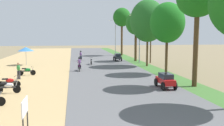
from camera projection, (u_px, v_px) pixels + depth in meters
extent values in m
cylinder|color=black|center=(1.00, 101.00, 14.77)|extent=(0.56, 0.06, 0.56)
cylinder|color=#A5A8AD|center=(0.00, 97.00, 14.73)|extent=(0.26, 0.05, 0.68)
cylinder|color=black|center=(17.00, 89.00, 18.05)|extent=(0.56, 0.06, 0.56)
cube|color=#333338|center=(8.00, 87.00, 17.93)|extent=(1.12, 0.12, 0.12)
ellipsoid|color=silver|center=(9.00, 85.00, 17.93)|extent=(0.64, 0.28, 0.32)
cube|color=black|center=(4.00, 84.00, 17.86)|extent=(0.44, 0.20, 0.10)
cylinder|color=#A5A8AD|center=(16.00, 86.00, 18.01)|extent=(0.26, 0.05, 0.68)
cylinder|color=black|center=(15.00, 81.00, 17.96)|extent=(0.04, 0.54, 0.04)
cylinder|color=black|center=(17.00, 84.00, 19.92)|extent=(0.56, 0.06, 0.56)
cylinder|color=black|center=(1.00, 85.00, 19.73)|extent=(0.56, 0.06, 0.56)
cube|color=#333338|center=(9.00, 82.00, 19.80)|extent=(1.12, 0.12, 0.12)
ellipsoid|color=red|center=(10.00, 80.00, 19.80)|extent=(0.64, 0.28, 0.32)
cube|color=black|center=(5.00, 79.00, 19.73)|extent=(0.44, 0.20, 0.10)
cylinder|color=#A5A8AD|center=(16.00, 81.00, 19.88)|extent=(0.26, 0.05, 0.68)
cylinder|color=black|center=(15.00, 76.00, 19.83)|extent=(0.04, 0.54, 0.04)
cylinder|color=black|center=(33.00, 73.00, 25.93)|extent=(0.56, 0.06, 0.56)
cylinder|color=black|center=(21.00, 73.00, 25.73)|extent=(0.56, 0.06, 0.56)
cube|color=#333338|center=(27.00, 71.00, 25.81)|extent=(1.12, 0.12, 0.12)
ellipsoid|color=#14722D|center=(28.00, 70.00, 25.80)|extent=(0.64, 0.28, 0.32)
cube|color=black|center=(24.00, 69.00, 25.73)|extent=(0.44, 0.20, 0.10)
cylinder|color=#A5A8AD|center=(32.00, 70.00, 25.89)|extent=(0.26, 0.05, 0.68)
cylinder|color=black|center=(32.00, 67.00, 25.83)|extent=(0.04, 0.54, 0.04)
cylinder|color=#262628|center=(27.00, 120.00, 11.28)|extent=(0.06, 0.06, 0.80)
cube|color=white|center=(25.00, 107.00, 10.70)|extent=(0.04, 1.30, 0.70)
cylinder|color=#99999E|center=(26.00, 58.00, 34.46)|extent=(0.05, 0.05, 2.10)
cone|color=#3372BF|center=(26.00, 49.00, 34.32)|extent=(2.20, 2.20, 0.55)
cylinder|color=#33333D|center=(18.00, 75.00, 23.63)|extent=(0.14, 0.14, 0.82)
cylinder|color=#33333D|center=(20.00, 75.00, 23.60)|extent=(0.14, 0.14, 0.82)
ellipsoid|color=#338C3F|center=(18.00, 68.00, 23.53)|extent=(0.41, 0.33, 0.56)
sphere|color=#9E7556|center=(18.00, 64.00, 23.49)|extent=(0.22, 0.22, 0.22)
cylinder|color=#4C351E|center=(196.00, 48.00, 20.06)|extent=(0.40, 0.40, 6.35)
cylinder|color=#4C351E|center=(166.00, 54.00, 26.64)|extent=(0.29, 0.29, 4.35)
ellipsoid|color=#19681A|center=(167.00, 23.00, 26.25)|extent=(3.72, 3.72, 4.31)
cylinder|color=#4C351E|center=(147.00, 49.00, 33.22)|extent=(0.26, 0.26, 4.53)
ellipsoid|color=#215F22|center=(148.00, 21.00, 32.78)|extent=(4.71, 4.71, 5.63)
cylinder|color=#4C351E|center=(136.00, 45.00, 39.57)|extent=(0.40, 0.40, 5.04)
ellipsoid|color=#21681E|center=(136.00, 23.00, 39.16)|extent=(3.27, 3.27, 3.58)
cylinder|color=#4C351E|center=(122.00, 39.00, 49.99)|extent=(0.39, 0.39, 6.69)
ellipsoid|color=#195C17|center=(122.00, 17.00, 49.49)|extent=(3.57, 3.57, 3.75)
cylinder|color=gray|center=(140.00, 39.00, 36.69)|extent=(0.16, 0.16, 7.29)
cylinder|color=gray|center=(135.00, 15.00, 36.18)|extent=(1.40, 0.08, 0.08)
ellipsoid|color=silver|center=(131.00, 15.00, 36.08)|extent=(0.36, 0.20, 0.14)
cylinder|color=gray|center=(144.00, 15.00, 36.40)|extent=(1.40, 0.08, 0.08)
ellipsoid|color=silver|center=(149.00, 16.00, 36.52)|extent=(0.36, 0.20, 0.14)
cylinder|color=gray|center=(115.00, 36.00, 57.26)|extent=(0.16, 0.16, 7.71)
cylinder|color=gray|center=(112.00, 20.00, 56.72)|extent=(1.40, 0.08, 0.08)
ellipsoid|color=silver|center=(109.00, 20.00, 56.62)|extent=(0.36, 0.20, 0.14)
cylinder|color=gray|center=(118.00, 20.00, 56.94)|extent=(1.40, 0.08, 0.08)
ellipsoid|color=silver|center=(121.00, 20.00, 57.06)|extent=(0.36, 0.20, 0.14)
cylinder|color=brown|center=(151.00, 36.00, 37.20)|extent=(0.20, 0.20, 8.23)
cube|color=#473323|center=(151.00, 12.00, 36.78)|extent=(1.80, 0.10, 0.10)
cube|color=red|center=(165.00, 81.00, 19.65)|extent=(0.88, 2.25, 0.44)
cube|color=#232B38|center=(166.00, 76.00, 19.51)|extent=(0.81, 1.30, 0.40)
cylinder|color=black|center=(175.00, 86.00, 18.97)|extent=(0.11, 0.64, 0.64)
cylinder|color=black|center=(163.00, 86.00, 18.81)|extent=(0.11, 0.64, 0.64)
cylinder|color=black|center=(167.00, 82.00, 20.55)|extent=(0.11, 0.64, 0.64)
cylinder|color=black|center=(156.00, 82.00, 20.40)|extent=(0.11, 0.64, 0.64)
cube|color=#282D33|center=(118.00, 57.00, 39.93)|extent=(0.88, 2.25, 0.44)
cube|color=#232B38|center=(118.00, 55.00, 39.78)|extent=(0.81, 1.30, 0.40)
cylinder|color=black|center=(121.00, 59.00, 39.24)|extent=(0.11, 0.64, 0.64)
cylinder|color=black|center=(115.00, 59.00, 39.09)|extent=(0.11, 0.64, 0.64)
cylinder|color=black|center=(120.00, 58.00, 40.83)|extent=(0.11, 0.64, 0.64)
cylinder|color=black|center=(114.00, 58.00, 40.68)|extent=(0.11, 0.64, 0.64)
cylinder|color=black|center=(79.00, 68.00, 29.59)|extent=(0.06, 0.56, 0.56)
cylinder|color=black|center=(80.00, 69.00, 28.37)|extent=(0.06, 0.56, 0.56)
cube|color=#333338|center=(79.00, 67.00, 28.96)|extent=(0.12, 1.12, 0.12)
ellipsoid|color=#8C1E8C|center=(79.00, 66.00, 29.02)|extent=(0.28, 0.64, 0.32)
cube|color=black|center=(79.00, 65.00, 28.65)|extent=(0.20, 0.44, 0.10)
cylinder|color=#A5A8AD|center=(79.00, 66.00, 29.50)|extent=(0.05, 0.26, 0.68)
cylinder|color=black|center=(79.00, 63.00, 29.39)|extent=(0.54, 0.04, 0.04)
ellipsoid|color=#724C8C|center=(79.00, 61.00, 28.69)|extent=(0.36, 0.28, 0.64)
sphere|color=black|center=(79.00, 58.00, 28.68)|extent=(0.28, 0.28, 0.28)
cylinder|color=#2D2D38|center=(78.00, 67.00, 28.84)|extent=(0.12, 0.12, 0.48)
cylinder|color=#2D2D38|center=(81.00, 67.00, 28.88)|extent=(0.12, 0.12, 0.48)
cylinder|color=black|center=(91.00, 62.00, 35.60)|extent=(0.06, 0.56, 0.56)
cylinder|color=black|center=(91.00, 63.00, 34.39)|extent=(0.06, 0.56, 0.56)
cube|color=#333338|center=(91.00, 61.00, 34.97)|extent=(0.12, 1.12, 0.12)
ellipsoid|color=silver|center=(91.00, 60.00, 35.03)|extent=(0.28, 0.64, 0.32)
cube|color=black|center=(91.00, 60.00, 34.67)|extent=(0.20, 0.44, 0.10)
cylinder|color=#A5A8AD|center=(91.00, 60.00, 35.51)|extent=(0.05, 0.26, 0.68)
cylinder|color=black|center=(91.00, 58.00, 35.41)|extent=(0.54, 0.04, 0.04)
cylinder|color=black|center=(81.00, 59.00, 40.54)|extent=(0.06, 0.56, 0.56)
cylinder|color=black|center=(81.00, 59.00, 39.33)|extent=(0.06, 0.56, 0.56)
cube|color=#333338|center=(81.00, 58.00, 39.92)|extent=(0.12, 1.12, 0.12)
ellipsoid|color=#1E4CA5|center=(81.00, 57.00, 39.98)|extent=(0.28, 0.64, 0.32)
cube|color=black|center=(81.00, 57.00, 39.61)|extent=(0.20, 0.44, 0.10)
cylinder|color=#A5A8AD|center=(81.00, 57.00, 40.45)|extent=(0.05, 0.26, 0.68)
cylinder|color=black|center=(81.00, 55.00, 40.35)|extent=(0.54, 0.04, 0.04)
ellipsoid|color=#724C8C|center=(81.00, 54.00, 39.64)|extent=(0.36, 0.28, 0.64)
sphere|color=black|center=(81.00, 52.00, 39.64)|extent=(0.28, 0.28, 0.28)
cylinder|color=#2D2D38|center=(80.00, 58.00, 39.79)|extent=(0.12, 0.12, 0.48)
cylinder|color=#2D2D38|center=(82.00, 58.00, 39.84)|extent=(0.12, 0.12, 0.48)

